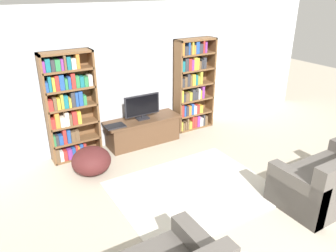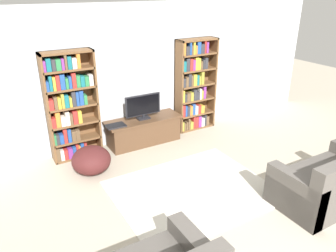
{
  "view_description": "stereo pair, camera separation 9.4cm",
  "coord_description": "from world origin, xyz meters",
  "views": [
    {
      "loc": [
        -2.6,
        -1.31,
        2.88
      ],
      "look_at": [
        -0.0,
        2.98,
        0.7
      ],
      "focal_mm": 35.0,
      "sensor_mm": 36.0,
      "label": 1
    },
    {
      "loc": [
        -2.52,
        -1.35,
        2.88
      ],
      "look_at": [
        -0.0,
        2.98,
        0.7
      ],
      "focal_mm": 35.0,
      "sensor_mm": 36.0,
      "label": 2
    }
  ],
  "objects": [
    {
      "name": "wall_back",
      "position": [
        0.0,
        4.23,
        1.3
      ],
      "size": [
        8.8,
        0.06,
        2.6
      ],
      "color": "silver",
      "rests_on": "ground_plane"
    },
    {
      "name": "bookshelf_left",
      "position": [
        -1.34,
        4.05,
        0.97
      ],
      "size": [
        0.86,
        0.3,
        1.9
      ],
      "color": "brown",
      "rests_on": "ground_plane"
    },
    {
      "name": "bookshelf_right",
      "position": [
        1.22,
        4.05,
        0.94
      ],
      "size": [
        0.86,
        0.3,
        1.9
      ],
      "color": "brown",
      "rests_on": "ground_plane"
    },
    {
      "name": "tv_stand",
      "position": [
        -0.01,
        3.91,
        0.26
      ],
      "size": [
        1.48,
        0.51,
        0.51
      ],
      "color": "brown",
      "rests_on": "ground_plane"
    },
    {
      "name": "television",
      "position": [
        -0.01,
        3.91,
        0.76
      ],
      "size": [
        0.71,
        0.16,
        0.48
      ],
      "color": "black",
      "rests_on": "tv_stand"
    },
    {
      "name": "laptop",
      "position": [
        -0.61,
        3.84,
        0.52
      ],
      "size": [
        0.36,
        0.24,
        0.03
      ],
      "color": "#28282D",
      "rests_on": "tv_stand"
    },
    {
      "name": "area_rug",
      "position": [
        -0.11,
        2.05,
        0.01
      ],
      "size": [
        2.3,
        1.86,
        0.02
      ],
      "color": "beige",
      "rests_on": "ground_plane"
    },
    {
      "name": "couch_right_sofa",
      "position": [
        1.42,
        0.89,
        0.3
      ],
      "size": [
        1.56,
        0.86,
        0.87
      ],
      "color": "#56514C",
      "rests_on": "ground_plane"
    },
    {
      "name": "beanbag_ottoman",
      "position": [
        -1.25,
        3.35,
        0.23
      ],
      "size": [
        0.64,
        0.64,
        0.45
      ],
      "primitive_type": "ellipsoid",
      "color": "#4C1E1E",
      "rests_on": "ground_plane"
    }
  ]
}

